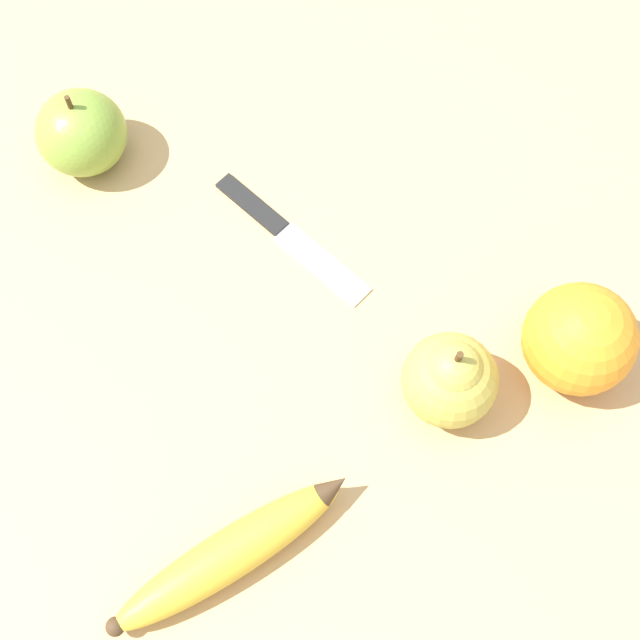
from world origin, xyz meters
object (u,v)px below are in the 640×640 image
object	(u,v)px
apple	(81,133)
paring_knife	(285,232)
pear	(450,378)
banana	(231,553)
orange	(579,339)

from	to	relation	value
apple	paring_knife	size ratio (longest dim) A/B	0.61
pear	paring_knife	distance (m)	0.20
paring_knife	banana	bearing A→B (deg)	36.19
orange	apple	world-z (taller)	orange
banana	orange	distance (m)	0.30
orange	paring_knife	world-z (taller)	orange
banana	pear	distance (m)	0.20
pear	apple	size ratio (longest dim) A/B	1.11
apple	paring_knife	xyz separation A→B (m)	(0.17, -0.07, -0.03)
banana	paring_knife	world-z (taller)	banana
banana	paring_knife	xyz separation A→B (m)	(0.03, 0.27, -0.01)
pear	apple	xyz separation A→B (m)	(-0.30, 0.22, -0.01)
pear	apple	world-z (taller)	pear
orange	pear	xyz separation A→B (m)	(-0.10, -0.03, -0.00)
orange	paring_knife	bearing A→B (deg)	154.05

